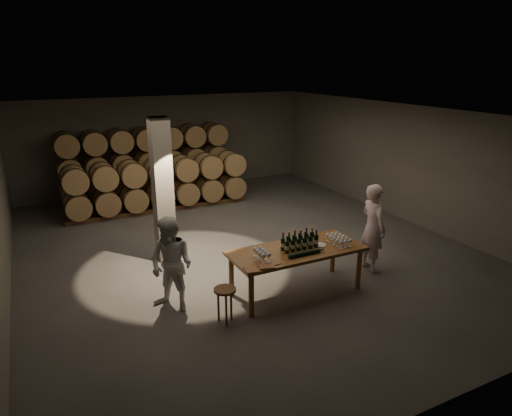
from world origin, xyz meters
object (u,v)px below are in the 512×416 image
bottle_cluster (300,242)px  plate (320,245)px  tasting_table (297,254)px  notebook_near (267,266)px  stool (225,295)px  person_woman (171,265)px  person_man (373,228)px

bottle_cluster → plate: 0.45m
tasting_table → notebook_near: (-0.89, -0.44, 0.12)m
stool → notebook_near: bearing=-4.2°
person_woman → person_man: bearing=48.4°
stool → person_woman: (-0.66, 0.85, 0.35)m
bottle_cluster → plate: (0.43, -0.05, -0.12)m
tasting_table → notebook_near: bearing=-153.5°
bottle_cluster → notebook_near: (-0.95, -0.45, -0.11)m
bottle_cluster → tasting_table: bearing=-173.1°
tasting_table → stool: (-1.66, -0.39, -0.27)m
tasting_table → bottle_cluster: bottle_cluster is taller
plate → person_man: (1.46, 0.18, 0.05)m
plate → person_man: size_ratio=0.13×
tasting_table → bottle_cluster: bearing=6.9°
plate → person_man: bearing=7.1°
bottle_cluster → plate: bottle_cluster is taller
plate → notebook_near: 1.44m
tasting_table → plate: 0.51m
bottle_cluster → stool: (-1.72, -0.39, -0.50)m
bottle_cluster → person_woman: (-2.38, 0.46, -0.15)m
notebook_near → person_woman: 1.69m
stool → person_woman: 1.13m
notebook_near → plate: bearing=31.6°
person_man → person_woman: size_ratio=1.10×
plate → tasting_table: bearing=175.4°
plate → notebook_near: bearing=-163.8°
bottle_cluster → notebook_near: bearing=-154.7°
stool → person_man: 3.68m
notebook_near → person_man: bearing=27.0°
bottle_cluster → person_man: 1.91m
person_man → person_woman: (-4.28, 0.32, -0.08)m
notebook_near → person_man: size_ratio=0.14×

